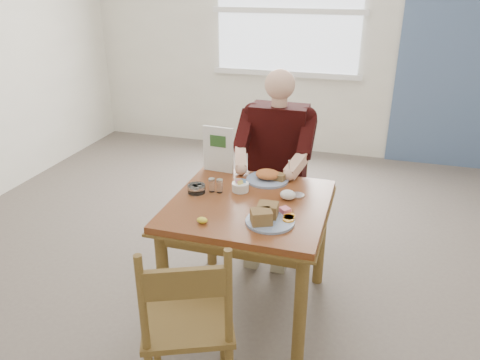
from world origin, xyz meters
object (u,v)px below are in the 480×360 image
(table, at_px, (249,219))
(diner, at_px, (276,152))
(chair_far, at_px, (277,189))
(chair_near, at_px, (188,323))
(far_plate, at_px, (268,177))
(near_plate, at_px, (268,216))

(table, bearing_deg, diner, 90.00)
(chair_far, xyz_separation_m, chair_near, (-0.08, -1.57, 0.00))
(far_plate, bearing_deg, near_plate, -76.70)
(table, bearing_deg, near_plate, -51.53)
(chair_near, distance_m, near_plate, 0.69)
(chair_far, relative_size, far_plate, 2.90)
(table, height_order, chair_near, chair_near)
(table, distance_m, near_plate, 0.30)
(chair_far, relative_size, chair_near, 1.00)
(table, xyz_separation_m, near_plate, (0.16, -0.20, 0.14))
(near_plate, bearing_deg, chair_far, 99.18)
(near_plate, relative_size, far_plate, 1.01)
(chair_far, bearing_deg, chair_near, -92.77)
(chair_far, bearing_deg, near_plate, -80.82)
(table, bearing_deg, chair_near, -95.60)
(near_plate, height_order, far_plate, near_plate)
(near_plate, bearing_deg, table, 128.47)
(table, height_order, far_plate, far_plate)
(table, xyz_separation_m, far_plate, (0.04, 0.33, 0.14))
(diner, bearing_deg, far_plate, -84.58)
(table, xyz_separation_m, diner, (0.00, 0.71, 0.17))
(table, height_order, near_plate, near_plate)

